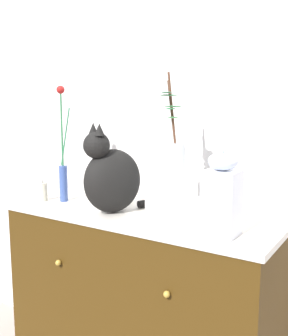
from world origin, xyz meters
The scene contains 8 objects.
wall_back centered at (0.00, 0.32, 1.30)m, with size 4.40×0.08×2.60m, color silver.
sideboard centered at (0.00, 0.00, 0.46)m, with size 1.16×0.51×0.93m.
cat_sitting centered at (-0.09, -0.10, 1.08)m, with size 0.27×0.41×0.37m.
vase_slim_green centered at (-0.40, -0.07, 1.10)m, with size 0.07×0.04×0.52m.
bowl_porcelain centered at (0.14, 0.02, 0.96)m, with size 0.24×0.24×0.06m, color white.
vase_glass_clear centered at (0.14, 0.01, 1.12)m, with size 0.09×0.14×0.50m.
jar_lidded_porcelain centered at (0.40, -0.13, 1.07)m, with size 0.11×0.11×0.31m.
candle_pillar centered at (-0.48, -0.11, 0.97)m, with size 0.04×0.04×0.10m.
Camera 1 is at (0.89, -1.39, 1.37)m, focal length 42.97 mm.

